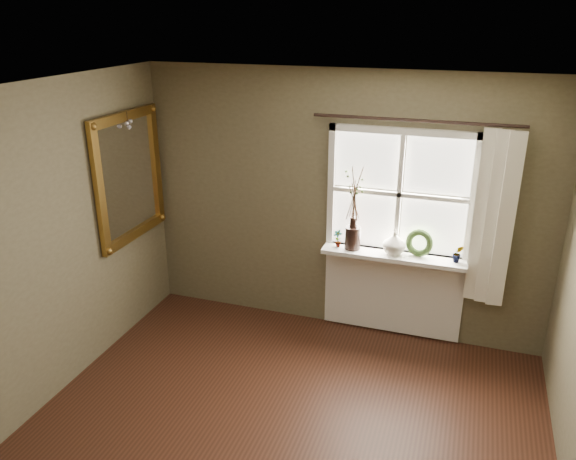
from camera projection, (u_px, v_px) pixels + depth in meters
The scene contains 13 objects.
ceiling at pixel (252, 106), 2.99m from camera, with size 4.50×4.50×0.00m, color silver.
wall_back at pixel (343, 204), 5.50m from camera, with size 4.00×0.10×2.60m, color brown.
window_frame at pixel (399, 194), 5.21m from camera, with size 1.36×0.06×1.24m.
window_sill at pixel (393, 256), 5.32m from camera, with size 1.36×0.26×0.04m, color white.
window_apron at pixel (392, 292), 5.58m from camera, with size 1.36×0.04×0.88m, color white.
dark_jug at pixel (353, 238), 5.39m from camera, with size 0.15×0.15×0.22m, color black.
cream_vase at pixel (394, 243), 5.28m from camera, with size 0.22×0.22×0.23m, color beige.
wreath at pixel (419, 246), 5.25m from camera, with size 0.26×0.26×0.06m, color #324B21.
potted_plant_left at pixel (338, 238), 5.45m from camera, with size 0.09×0.06×0.17m, color #324B21.
potted_plant_right at pixel (458, 254), 5.11m from camera, with size 0.09×0.08×0.17m, color #324B21.
curtain at pixel (493, 219), 4.91m from camera, with size 0.36×0.12×1.59m, color white.
curtain_rod at pixel (416, 121), 4.87m from camera, with size 0.03×0.03×1.84m, color black.
gilt_mirror at pixel (129, 177), 5.41m from camera, with size 0.10×1.05×1.25m.
Camera 1 is at (1.15, -2.81, 3.08)m, focal length 35.00 mm.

